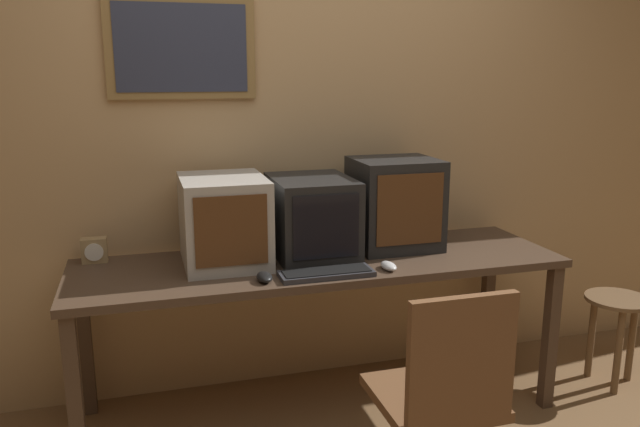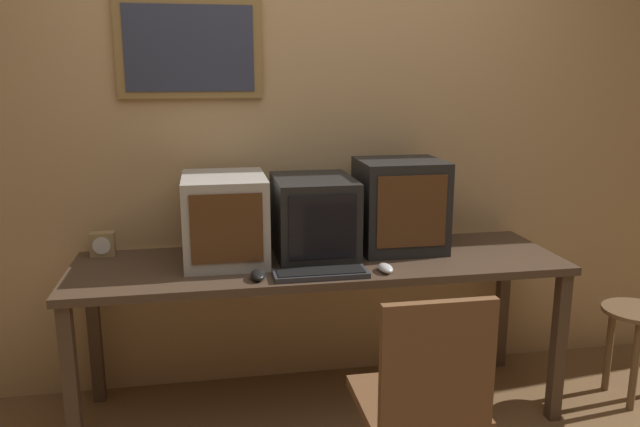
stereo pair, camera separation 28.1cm
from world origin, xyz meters
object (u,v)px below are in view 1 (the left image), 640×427
mouse_far_corner (264,277)px  monitor_right (395,203)px  keyboard_main (326,273)px  office_chair (440,416)px  monitor_left (224,221)px  mouse_near_keyboard (389,266)px  side_stool (616,319)px  monitor_center (312,217)px  desk_clock (94,250)px

mouse_far_corner → monitor_right: bearing=25.2°
keyboard_main → office_chair: size_ratio=0.45×
monitor_left → mouse_near_keyboard: monitor_left is taller
office_chair → side_stool: 1.46m
monitor_center → keyboard_main: 0.36m
keyboard_main → side_stool: bearing=2.0°
monitor_center → desk_clock: monitor_center is taller
mouse_far_corner → office_chair: bearing=-47.5°
desk_clock → keyboard_main: bearing=-26.9°
monitor_center → side_stool: (1.55, -0.26, -0.58)m
monitor_left → desk_clock: (-0.57, 0.17, -0.14)m
monitor_right → keyboard_main: size_ratio=1.09×
keyboard_main → side_stool: size_ratio=0.84×
monitor_right → office_chair: 1.10m
monitor_left → office_chair: bearing=-53.7°
monitor_left → mouse_far_corner: bearing=-68.7°
keyboard_main → desk_clock: desk_clock is taller
keyboard_main → monitor_center: bearing=85.3°
monitor_right → keyboard_main: 0.60m
mouse_far_corner → mouse_near_keyboard: bearing=0.3°
monitor_center → desk_clock: 1.00m
monitor_left → monitor_center: (0.41, 0.01, -0.01)m
monitor_left → monitor_right: (0.83, 0.03, 0.02)m
office_chair → mouse_near_keyboard: bearing=87.3°
monitor_center → keyboard_main: monitor_center is taller
keyboard_main → office_chair: office_chair is taller
monitor_center → mouse_far_corner: 0.46m
mouse_near_keyboard → side_stool: mouse_near_keyboard is taller
keyboard_main → side_stool: (1.58, 0.05, -0.41)m
monitor_right → side_stool: bearing=-14.3°
monitor_left → mouse_far_corner: size_ratio=4.06×
mouse_far_corner → desk_clock: 0.83m
monitor_left → side_stool: size_ratio=0.96×
keyboard_main → monitor_right: bearing=37.3°
monitor_right → side_stool: (1.13, -0.29, -0.62)m
keyboard_main → mouse_far_corner: 0.26m
office_chair → monitor_right: bearing=78.2°
monitor_left → mouse_far_corner: monitor_left is taller
desk_clock → office_chair: (1.21, -1.05, -0.43)m
monitor_left → keyboard_main: size_ratio=1.14×
monitor_left → office_chair: size_ratio=0.51×
monitor_center → keyboard_main: bearing=-94.7°
monitor_center → keyboard_main: (-0.03, -0.32, -0.17)m
monitor_center → office_chair: bearing=-75.2°
monitor_center → office_chair: size_ratio=0.52×
monitor_center → monitor_left: bearing=-179.3°
mouse_far_corner → desk_clock: desk_clock is taller
monitor_center → side_stool: bearing=-9.6°
keyboard_main → mouse_near_keyboard: (0.29, 0.01, 0.00)m
mouse_far_corner → monitor_center: bearing=46.9°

